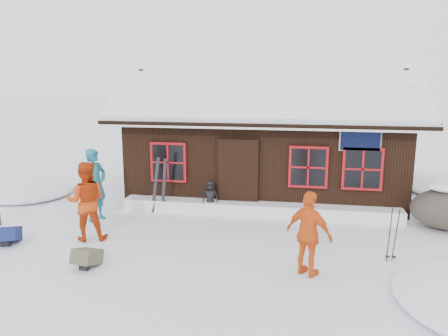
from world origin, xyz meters
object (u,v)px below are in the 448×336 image
(skier_teal, at_px, (95,185))
(backpack_olive, at_px, (87,260))
(ski_poles, at_px, (393,236))
(backpack_blue, at_px, (9,237))
(skier_orange_left, at_px, (86,201))
(skier_orange_right, at_px, (309,234))
(skier_crouched, at_px, (210,197))

(skier_teal, distance_m, backpack_olive, 3.11)
(backpack_olive, bearing_deg, ski_poles, 20.32)
(skier_teal, bearing_deg, backpack_olive, -138.75)
(ski_poles, distance_m, backpack_blue, 8.39)
(backpack_blue, distance_m, backpack_olive, 2.49)
(skier_orange_left, bearing_deg, skier_orange_right, 150.29)
(skier_crouched, xyz_separation_m, backpack_blue, (-4.03, -3.05, -0.30))
(skier_orange_right, relative_size, backpack_olive, 3.03)
(ski_poles, relative_size, backpack_blue, 1.99)
(skier_orange_right, distance_m, ski_poles, 1.99)
(skier_crouched, bearing_deg, backpack_blue, -151.45)
(backpack_blue, bearing_deg, skier_orange_right, -24.78)
(backpack_olive, bearing_deg, skier_teal, 119.61)
(backpack_blue, relative_size, backpack_olive, 1.07)
(skier_orange_right, height_order, ski_poles, skier_orange_right)
(skier_teal, height_order, skier_orange_right, skier_teal)
(skier_teal, xyz_separation_m, skier_crouched, (2.83, 1.11, -0.50))
(skier_crouched, relative_size, backpack_blue, 1.56)
(skier_teal, xyz_separation_m, skier_orange_right, (5.46, -2.37, -0.13))
(ski_poles, relative_size, backpack_olive, 2.13)
(skier_orange_left, height_order, skier_orange_right, skier_orange_left)
(skier_teal, bearing_deg, backpack_blue, 167.02)
(skier_orange_left, bearing_deg, ski_poles, 161.53)
(skier_orange_right, height_order, skier_crouched, skier_orange_right)
(skier_crouched, bearing_deg, skier_orange_left, -142.78)
(skier_crouched, distance_m, backpack_olive, 4.25)
(ski_poles, bearing_deg, skier_orange_left, 179.77)
(skier_crouched, bearing_deg, skier_teal, -167.06)
(skier_orange_left, distance_m, backpack_blue, 1.90)
(skier_teal, distance_m, skier_crouched, 3.08)
(skier_crouched, relative_size, ski_poles, 0.78)
(skier_orange_left, bearing_deg, backpack_olive, 98.14)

